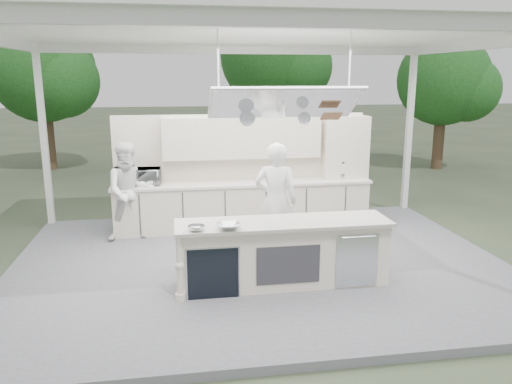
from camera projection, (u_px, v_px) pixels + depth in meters
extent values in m
plane|color=#4A553B|center=(259.00, 269.00, 8.24)|extent=(90.00, 90.00, 0.00)
cube|color=slate|center=(259.00, 265.00, 8.23)|extent=(8.00, 6.00, 0.12)
cube|color=white|center=(409.00, 133.00, 11.21)|extent=(0.12, 0.12, 3.70)
cube|color=white|center=(44.00, 140.00, 10.00)|extent=(0.12, 0.12, 3.70)
cube|color=white|center=(260.00, 29.00, 7.38)|extent=(8.20, 6.20, 0.16)
cube|color=white|center=(311.00, 19.00, 4.63)|extent=(8.00, 0.12, 0.16)
cube|color=white|center=(236.00, 50.00, 10.20)|extent=(8.00, 0.12, 0.16)
cube|color=white|center=(498.00, 43.00, 8.02)|extent=(0.12, 6.00, 0.16)
cube|color=white|center=(285.00, 103.00, 6.78)|extent=(2.00, 0.71, 0.43)
cube|color=white|center=(285.00, 103.00, 6.78)|extent=(2.06, 0.76, 0.46)
cylinder|color=white|center=(218.00, 67.00, 6.53)|extent=(0.02, 0.02, 0.95)
cylinder|color=white|center=(350.00, 67.00, 6.81)|extent=(0.02, 0.02, 0.95)
cylinder|color=silver|center=(247.00, 119.00, 6.90)|extent=(0.22, 0.14, 0.21)
cylinder|color=silver|center=(304.00, 118.00, 6.97)|extent=(0.18, 0.12, 0.18)
cube|color=#985F3D|center=(331.00, 116.00, 7.05)|extent=(0.28, 0.18, 0.12)
cube|color=beige|center=(283.00, 254.00, 7.28)|extent=(3.00, 0.70, 0.90)
cube|color=white|center=(283.00, 223.00, 7.17)|extent=(3.10, 0.78, 0.05)
cylinder|color=beige|center=(179.00, 268.00, 6.70)|extent=(0.11, 0.11, 0.92)
cube|color=black|center=(213.00, 274.00, 6.79)|extent=(0.70, 0.04, 0.72)
cube|color=silver|center=(213.00, 274.00, 6.79)|extent=(0.74, 0.03, 0.72)
cube|color=#2E2D32|center=(288.00, 265.00, 6.94)|extent=(0.90, 0.02, 0.55)
cube|color=silver|center=(357.00, 261.00, 7.09)|extent=(0.62, 0.02, 0.78)
cube|color=beige|center=(244.00, 206.00, 9.94)|extent=(5.00, 0.65, 0.90)
cube|color=white|center=(243.00, 183.00, 9.83)|extent=(5.08, 0.72, 0.05)
cube|color=beige|center=(241.00, 170.00, 10.07)|extent=(5.00, 0.10, 2.25)
cube|color=beige|center=(242.00, 138.00, 9.79)|extent=(3.10, 0.38, 0.80)
cube|color=beige|center=(345.00, 148.00, 10.13)|extent=(0.90, 0.45, 1.30)
cube|color=#985F3D|center=(345.00, 148.00, 10.13)|extent=(0.84, 0.40, 0.03)
cylinder|color=silver|center=(341.00, 176.00, 10.10)|extent=(0.20, 0.20, 0.12)
cylinder|color=black|center=(342.00, 168.00, 10.06)|extent=(0.17, 0.17, 0.20)
cylinder|color=black|center=(358.00, 176.00, 10.16)|extent=(0.16, 0.16, 0.10)
cone|color=black|center=(358.00, 167.00, 10.12)|extent=(0.14, 0.14, 0.24)
cylinder|color=brown|center=(49.00, 138.00, 16.76)|extent=(0.36, 0.36, 2.10)
sphere|color=#286625|center=(43.00, 70.00, 16.25)|extent=(3.40, 3.40, 3.40)
sphere|color=#286625|center=(62.00, 81.00, 15.94)|extent=(2.38, 2.38, 2.38)
cylinder|color=brown|center=(271.00, 124.00, 19.88)|extent=(0.36, 0.36, 2.45)
sphere|color=#286625|center=(272.00, 56.00, 19.28)|extent=(4.00, 4.00, 4.00)
sphere|color=#286625|center=(295.00, 66.00, 18.92)|extent=(2.80, 2.80, 2.80)
cylinder|color=brown|center=(438.00, 141.00, 16.87)|extent=(0.36, 0.36, 1.92)
sphere|color=#286625|center=(444.00, 80.00, 16.41)|extent=(3.00, 3.00, 3.00)
sphere|color=#286625|center=(467.00, 89.00, 16.14)|extent=(2.10, 2.10, 2.10)
imported|color=white|center=(276.00, 201.00, 8.22)|extent=(0.82, 0.66, 1.95)
imported|color=white|center=(130.00, 191.00, 9.16)|extent=(1.00, 0.84, 1.83)
imported|color=#B3B6BA|center=(145.00, 176.00, 9.53)|extent=(0.60, 0.43, 0.32)
imported|color=silver|center=(229.00, 226.00, 6.79)|extent=(0.32, 0.32, 0.08)
imported|color=#B8BCC0|center=(196.00, 228.00, 6.72)|extent=(0.25, 0.25, 0.07)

